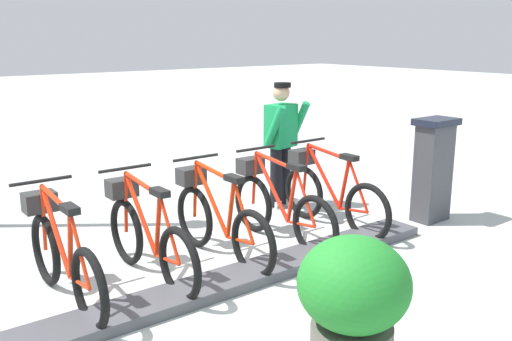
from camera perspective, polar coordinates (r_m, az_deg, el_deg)
ground_plane at (r=5.37m, az=-1.85°, el=-11.31°), size 60.00×60.00×0.00m
dock_rail_base at (r=5.35m, az=-1.86°, el=-10.83°), size 0.44×4.79×0.10m
payment_kiosk at (r=7.25m, az=17.43°, el=0.23°), size 0.36×0.52×1.28m
bike_docked_0 at (r=6.77m, az=7.43°, el=-2.25°), size 1.72×0.54×1.02m
bike_docked_1 at (r=6.25m, az=2.21°, el=-3.47°), size 1.72×0.54×1.02m
bike_docked_2 at (r=5.79m, az=-3.90°, el=-4.87°), size 1.72×0.54×1.02m
bike_docked_3 at (r=5.42m, az=-10.98°, el=-6.42°), size 1.72×0.54×1.02m
bike_docked_4 at (r=5.14m, az=-19.02°, el=-8.04°), size 1.72×0.54×1.02m
worker_near_rack at (r=7.44m, az=2.57°, el=3.08°), size 0.50×0.68×1.66m
planter_bush at (r=3.91m, az=9.79°, el=-12.67°), size 0.76×0.76×0.97m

